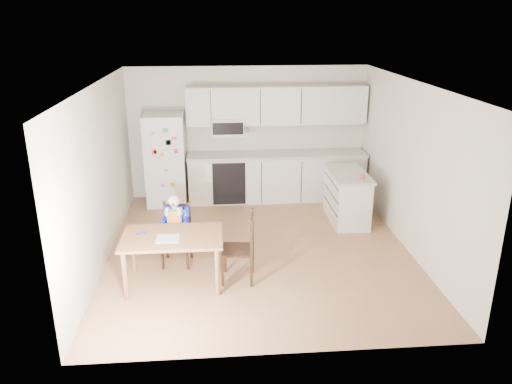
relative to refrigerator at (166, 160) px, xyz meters
The scene contains 10 objects.
room 2.31m from the refrigerator, 47.16° to the right, with size 4.52×5.01×2.51m.
refrigerator is the anchor object (origin of this frame).
kitchen_run 2.05m from the refrigerator, ahead, with size 3.37×0.62×2.15m.
kitchen_island 3.37m from the refrigerator, 19.62° to the right, with size 0.61×1.17×0.87m.
red_cup 3.61m from the refrigerator, 24.36° to the right, with size 0.07×0.07×0.09m, color #CD3F2D.
dining_table 3.10m from the refrigerator, 83.72° to the right, with size 1.29×0.83×0.69m.
napkin 3.18m from the refrigerator, 84.73° to the right, with size 0.29×0.25×0.01m, color #ABABB0.
toddler_spoon 2.98m from the refrigerator, 91.50° to the right, with size 0.02×0.02×0.12m, color #1416C6.
chair_booster 2.49m from the refrigerator, 82.07° to the right, with size 0.43×0.43×1.04m.
chair_side 3.31m from the refrigerator, 67.08° to the right, with size 0.47×0.47×0.95m.
Camera 1 is at (-0.61, -6.85, 3.38)m, focal length 35.00 mm.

